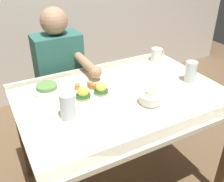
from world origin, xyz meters
TOP-DOWN VIEW (x-y plane):
  - ground_plane at (0.00, 0.00)m, footprint 6.00×6.00m
  - dining_table at (0.00, 0.00)m, footprint 1.20×0.90m
  - eggs_benedict_plate at (-0.17, 0.05)m, footprint 0.27×0.27m
  - fruit_bowl at (0.08, -0.16)m, footprint 0.12×0.12m
  - coffee_mug at (0.47, 0.31)m, footprint 0.11×0.08m
  - fork at (0.28, 0.31)m, footprint 0.11×0.13m
  - water_glass_near at (-0.36, -0.07)m, footprint 0.08×0.08m
  - water_glass_far at (0.46, -0.06)m, footprint 0.07×0.07m
  - side_plate at (-0.37, 0.26)m, footprint 0.20×0.20m
  - diner_person at (-0.18, 0.60)m, footprint 0.34×0.54m

SIDE VIEW (x-z plane):
  - ground_plane at x=0.00m, z-range 0.00..0.00m
  - dining_table at x=0.00m, z-range 0.26..1.00m
  - diner_person at x=-0.18m, z-range 0.08..1.22m
  - fork at x=0.28m, z-range 0.74..0.74m
  - side_plate at x=-0.37m, z-range 0.74..0.77m
  - eggs_benedict_plate at x=-0.17m, z-range 0.72..0.81m
  - fruit_bowl at x=0.08m, z-range 0.74..0.80m
  - coffee_mug at x=0.47m, z-range 0.74..0.84m
  - water_glass_near at x=-0.36m, z-range 0.73..0.87m
  - water_glass_far at x=0.46m, z-range 0.73..0.87m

